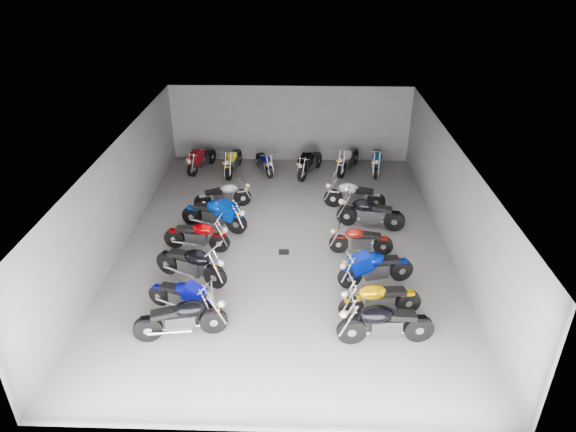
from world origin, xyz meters
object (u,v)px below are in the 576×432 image
object	(u,v)px
motorcycle_left_a	(182,318)
motorcycle_left_d	(197,235)
motorcycle_back_c	(265,162)
motorcycle_back_f	(377,160)
motorcycle_left_c	(191,264)
motorcycle_left_f	(224,195)
motorcycle_back_a	(201,159)
motorcycle_right_c	(375,268)
motorcycle_back_e	(348,159)
motorcycle_right_a	(385,323)
motorcycle_left_b	(182,296)
motorcycle_right_d	(360,240)
motorcycle_right_f	(354,195)
drain_grate	(284,252)
motorcycle_back_d	(310,163)
motorcycle_right_e	(370,213)
motorcycle_left_e	(215,215)
motorcycle_back_b	(233,161)

from	to	relation	value
motorcycle_left_a	motorcycle_left_d	distance (m)	3.93
motorcycle_back_c	motorcycle_back_f	xyz separation A→B (m)	(4.56, 0.19, 0.07)
motorcycle_left_c	motorcycle_back_c	distance (m)	7.75
motorcycle_left_f	motorcycle_back_a	world-z (taller)	motorcycle_back_a
motorcycle_right_c	motorcycle_back_f	world-z (taller)	motorcycle_right_c
motorcycle_right_c	motorcycle_back_e	size ratio (longest dim) A/B	1.04
motorcycle_back_f	motorcycle_right_a	bearing A→B (deg)	92.53
motorcycle_left_a	motorcycle_right_c	world-z (taller)	motorcycle_left_a
motorcycle_left_b	motorcycle_back_f	xyz separation A→B (m)	(6.04, 9.13, 0.05)
motorcycle_right_d	motorcycle_right_f	bearing A→B (deg)	2.38
drain_grate	motorcycle_left_c	bearing A→B (deg)	-148.48
motorcycle_back_a	motorcycle_right_d	bearing A→B (deg)	154.25
motorcycle_left_a	motorcycle_right_c	xyz separation A→B (m)	(4.83, 2.28, -0.01)
motorcycle_right_c	motorcycle_back_e	world-z (taller)	motorcycle_back_e
motorcycle_back_e	motorcycle_left_d	bearing A→B (deg)	74.81
motorcycle_back_a	motorcycle_back_f	bearing A→B (deg)	-159.26
motorcycle_left_a	motorcycle_right_a	distance (m)	4.77
motorcycle_right_c	motorcycle_back_d	xyz separation A→B (m)	(-1.73, 7.45, -0.01)
drain_grate	motorcycle_left_d	distance (m)	2.69
motorcycle_left_d	motorcycle_right_e	xyz separation A→B (m)	(5.40, 1.54, 0.04)
motorcycle_left_d	motorcycle_back_c	bearing A→B (deg)	173.49
motorcycle_left_b	motorcycle_back_d	xyz separation A→B (m)	(3.31, 8.77, 0.06)
motorcycle_right_c	motorcycle_left_f	bearing A→B (deg)	31.84
motorcycle_right_e	motorcycle_back_c	world-z (taller)	motorcycle_right_e
motorcycle_back_d	motorcycle_back_f	size ratio (longest dim) A/B	0.95
motorcycle_right_e	motorcycle_back_c	xyz separation A→B (m)	(-3.77, 4.45, -0.09)
motorcycle_left_e	motorcycle_right_c	bearing A→B (deg)	76.58
drain_grate	motorcycle_back_e	distance (m)	6.75
motorcycle_left_f	motorcycle_back_c	distance (m)	3.42
drain_grate	motorcycle_back_e	world-z (taller)	motorcycle_back_e
motorcycle_back_b	motorcycle_back_d	size ratio (longest dim) A/B	1.08
motorcycle_left_c	motorcycle_back_f	size ratio (longest dim) A/B	1.01
motorcycle_back_d	motorcycle_back_f	world-z (taller)	motorcycle_back_d
motorcycle_left_c	motorcycle_left_e	world-z (taller)	motorcycle_left_e
motorcycle_left_f	motorcycle_right_d	distance (m)	5.36
motorcycle_left_e	motorcycle_back_a	xyz separation A→B (m)	(-1.32, 4.92, -0.05)
motorcycle_left_d	motorcycle_left_f	distance (m)	2.82
drain_grate	motorcycle_back_f	size ratio (longest dim) A/B	0.15
motorcycle_left_d	motorcycle_back_d	world-z (taller)	motorcycle_back_d
motorcycle_left_c	motorcycle_left_d	world-z (taller)	motorcycle_left_c
motorcycle_left_c	motorcycle_right_d	size ratio (longest dim) A/B	1.11
motorcycle_left_a	motorcycle_left_e	bearing A→B (deg)	167.88
motorcycle_left_a	motorcycle_left_f	xyz separation A→B (m)	(0.05, 6.70, -0.04)
drain_grate	motorcycle_right_d	distance (m)	2.34
motorcycle_back_c	motorcycle_back_e	bearing A→B (deg)	160.99
motorcycle_right_f	motorcycle_back_c	bearing A→B (deg)	56.93
motorcycle_left_e	motorcycle_left_f	world-z (taller)	motorcycle_left_e
motorcycle_right_d	motorcycle_back_c	distance (m)	6.90
motorcycle_back_d	motorcycle_left_d	bearing A→B (deg)	83.51
motorcycle_left_f	motorcycle_left_b	bearing A→B (deg)	-21.00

